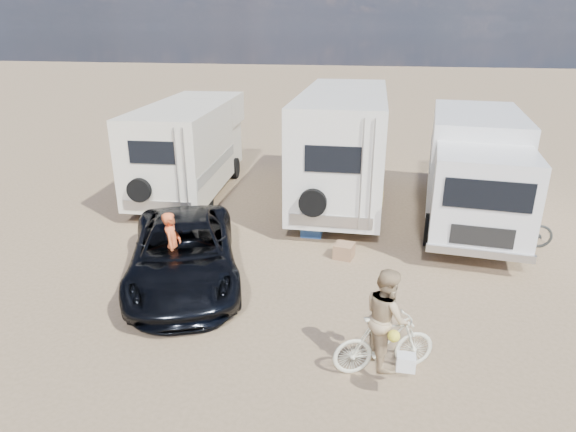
% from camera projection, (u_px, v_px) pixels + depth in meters
% --- Properties ---
extents(ground, '(140.00, 140.00, 0.00)m').
position_uv_depth(ground, '(298.00, 321.00, 9.77)').
color(ground, '#917556').
rests_on(ground, ground).
extents(rv_main, '(2.71, 7.54, 3.62)m').
position_uv_depth(rv_main, '(342.00, 148.00, 15.90)').
color(rv_main, silver).
rests_on(rv_main, ground).
extents(rv_left, '(2.84, 6.73, 3.11)m').
position_uv_depth(rv_left, '(190.00, 150.00, 16.81)').
color(rv_left, beige).
rests_on(rv_left, ground).
extents(box_truck, '(3.18, 7.46, 3.10)m').
position_uv_depth(box_truck, '(475.00, 171.00, 14.29)').
color(box_truck, silver).
rests_on(box_truck, ground).
extents(dark_suv, '(3.97, 5.56, 1.41)m').
position_uv_depth(dark_suv, '(183.00, 253.00, 11.11)').
color(dark_suv, black).
rests_on(dark_suv, ground).
extents(bike_man, '(1.66, 0.79, 0.84)m').
position_uv_depth(bike_man, '(175.00, 268.00, 11.02)').
color(bike_man, orange).
rests_on(bike_man, ground).
extents(bike_woman, '(1.84, 1.11, 1.07)m').
position_uv_depth(bike_woman, '(384.00, 343.00, 8.20)').
color(bike_woman, beige).
rests_on(bike_woman, ground).
extents(rider_man, '(0.46, 0.62, 1.57)m').
position_uv_depth(rider_man, '(173.00, 253.00, 10.89)').
color(rider_man, '#DB592B').
rests_on(rider_man, ground).
extents(rider_woman, '(0.92, 1.03, 1.74)m').
position_uv_depth(rider_woman, '(386.00, 326.00, 8.08)').
color(rider_woman, tan).
rests_on(rider_woman, ground).
extents(bike_parked, '(1.93, 0.76, 0.99)m').
position_uv_depth(bike_parked, '(515.00, 228.00, 13.03)').
color(bike_parked, black).
rests_on(bike_parked, ground).
extents(cooler, '(0.58, 0.43, 0.46)m').
position_uv_depth(cooler, '(312.00, 228.00, 13.70)').
color(cooler, '#274E95').
rests_on(cooler, ground).
extents(crate, '(0.55, 0.55, 0.37)m').
position_uv_depth(crate, '(344.00, 251.00, 12.41)').
color(crate, '#8B6547').
rests_on(crate, ground).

